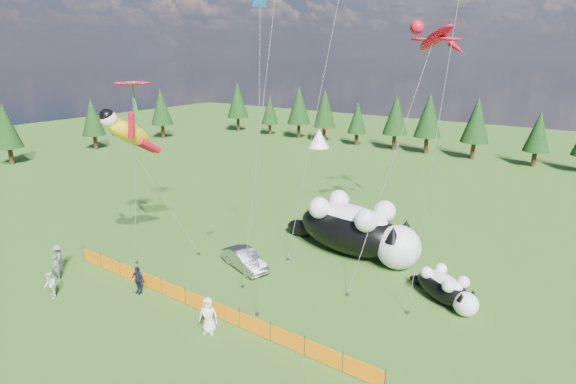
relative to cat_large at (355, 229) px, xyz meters
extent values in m
plane|color=#143609|center=(-3.75, -8.64, -1.89)|extent=(160.00, 160.00, 0.00)
cylinder|color=#262626|center=(-14.75, -11.64, -1.34)|extent=(0.06, 0.06, 1.10)
cylinder|color=#262626|center=(-12.75, -11.64, -1.34)|extent=(0.06, 0.06, 1.10)
cylinder|color=#262626|center=(-10.75, -11.64, -1.34)|extent=(0.06, 0.06, 1.10)
cylinder|color=#262626|center=(-8.75, -11.64, -1.34)|extent=(0.06, 0.06, 1.10)
cylinder|color=#262626|center=(-6.75, -11.64, -1.34)|extent=(0.06, 0.06, 1.10)
cylinder|color=#262626|center=(-4.75, -11.64, -1.34)|extent=(0.06, 0.06, 1.10)
cylinder|color=#262626|center=(-2.75, -11.64, -1.34)|extent=(0.06, 0.06, 1.10)
cylinder|color=#262626|center=(-0.75, -11.64, -1.34)|extent=(0.06, 0.06, 1.10)
cylinder|color=#262626|center=(1.25, -11.64, -1.34)|extent=(0.06, 0.06, 1.10)
cylinder|color=#262626|center=(3.25, -11.64, -1.34)|extent=(0.06, 0.06, 1.10)
cylinder|color=#262626|center=(5.25, -11.64, -1.34)|extent=(0.06, 0.06, 1.10)
cylinder|color=#262626|center=(7.25, -11.64, -1.34)|extent=(0.06, 0.06, 1.10)
cube|color=orange|center=(-13.75, -11.64, -1.39)|extent=(2.00, 0.04, 0.90)
cube|color=orange|center=(-11.75, -11.64, -1.39)|extent=(2.00, 0.04, 0.90)
cube|color=orange|center=(-9.75, -11.64, -1.39)|extent=(2.00, 0.04, 0.90)
cube|color=orange|center=(-7.75, -11.64, -1.39)|extent=(2.00, 0.04, 0.90)
cube|color=orange|center=(-5.75, -11.64, -1.39)|extent=(2.00, 0.04, 0.90)
cube|color=orange|center=(-3.75, -11.64, -1.39)|extent=(2.00, 0.04, 0.90)
cube|color=orange|center=(-1.75, -11.64, -1.39)|extent=(2.00, 0.04, 0.90)
cube|color=orange|center=(0.25, -11.64, -1.39)|extent=(2.00, 0.04, 0.90)
cube|color=orange|center=(2.25, -11.64, -1.39)|extent=(2.00, 0.04, 0.90)
cube|color=orange|center=(4.25, -11.64, -1.39)|extent=(2.00, 0.04, 0.90)
cube|color=orange|center=(6.25, -11.64, -1.39)|extent=(2.00, 0.04, 0.90)
ellipsoid|color=black|center=(-0.47, 0.06, -0.24)|extent=(8.65, 4.80, 3.30)
ellipsoid|color=white|center=(-0.47, 0.06, 0.59)|extent=(6.51, 3.47, 2.02)
sphere|color=white|center=(3.35, -0.40, -0.42)|extent=(2.93, 2.93, 2.93)
sphere|color=#E2577F|center=(4.59, -0.55, -0.42)|extent=(0.41, 0.41, 0.41)
ellipsoid|color=black|center=(-4.84, 0.58, -1.25)|extent=(2.70, 1.58, 1.28)
cone|color=black|center=(3.24, -1.27, 0.75)|extent=(1.03, 1.03, 1.03)
cone|color=black|center=(3.45, 0.47, 0.75)|extent=(1.03, 1.03, 1.03)
sphere|color=white|center=(1.67, 1.00, 1.32)|extent=(1.54, 1.54, 1.54)
sphere|color=white|center=(1.39, -1.37, 1.32)|extent=(1.54, 1.54, 1.54)
sphere|color=white|center=(-2.15, 1.46, 1.32)|extent=(1.54, 1.54, 1.54)
sphere|color=white|center=(-2.43, -0.91, 1.32)|extent=(1.54, 1.54, 1.54)
ellipsoid|color=black|center=(7.03, -2.86, -1.14)|extent=(4.13, 3.44, 1.51)
ellipsoid|color=white|center=(7.03, -2.86, -0.76)|extent=(3.09, 2.54, 0.92)
sphere|color=white|center=(8.54, -3.76, -1.22)|extent=(1.34, 1.34, 1.34)
sphere|color=#E2577F|center=(9.03, -4.05, -1.22)|extent=(0.19, 0.19, 0.19)
ellipsoid|color=black|center=(5.31, -1.83, -1.60)|extent=(1.31, 1.10, 0.59)
cone|color=black|center=(8.34, -4.10, -0.68)|extent=(0.47, 0.47, 0.47)
cone|color=black|center=(8.75, -3.41, -0.68)|extent=(0.47, 0.47, 0.47)
sphere|color=white|center=(8.10, -2.86, -0.42)|extent=(0.70, 0.70, 0.70)
sphere|color=white|center=(7.55, -3.79, -0.42)|extent=(0.70, 0.70, 0.70)
sphere|color=white|center=(6.59, -1.96, -0.42)|extent=(0.70, 0.70, 0.70)
sphere|color=white|center=(6.04, -2.89, -0.42)|extent=(0.70, 0.70, 0.70)
imported|color=#A4A5A9|center=(-4.90, -6.25, -1.25)|extent=(4.08, 2.48, 1.27)
imported|color=#5D5D62|center=(-13.55, -14.24, -1.05)|extent=(0.71, 0.59, 1.68)
imported|color=white|center=(-11.73, -15.57, -1.08)|extent=(0.89, 0.68, 1.62)
imported|color=#131A36|center=(-8.01, -12.31, -1.02)|extent=(1.03, 0.56, 1.73)
imported|color=#5D5D62|center=(-14.62, -13.44, -0.96)|extent=(1.33, 1.22, 1.86)
imported|color=white|center=(-1.77, -12.83, -0.90)|extent=(1.15, 1.00, 1.98)
cylinder|color=#595959|center=(-10.51, -7.72, 2.55)|extent=(0.03, 0.03, 9.44)
cube|color=#262626|center=(-8.95, -6.51, -1.81)|extent=(0.15, 0.15, 0.16)
cylinder|color=#595959|center=(2.45, 0.18, 5.53)|extent=(0.03, 0.03, 18.51)
cube|color=#262626|center=(2.33, -5.54, -1.81)|extent=(0.15, 0.15, 0.16)
cylinder|color=#595959|center=(-12.53, -8.52, 4.05)|extent=(0.03, 0.03, 12.11)
cube|color=#262626|center=(-11.41, -9.89, -1.81)|extent=(0.15, 0.15, 0.16)
cube|color=green|center=(-13.65, -7.15, 7.66)|extent=(0.18, 0.18, 3.86)
cylinder|color=#595959|center=(-3.34, -6.25, 7.86)|extent=(0.03, 0.03, 19.65)
cube|color=#262626|center=(-3.33, -8.34, -1.81)|extent=(0.15, 0.15, 0.16)
cylinder|color=#595959|center=(6.00, -3.04, 9.48)|extent=(0.03, 0.03, 22.93)
cube|color=#262626|center=(5.95, -5.40, -1.81)|extent=(0.15, 0.15, 0.16)
cylinder|color=#595959|center=(-0.06, -10.70, 6.11)|extent=(0.03, 0.03, 15.79)
cube|color=#262626|center=(-0.73, -10.21, -1.81)|extent=(0.15, 0.15, 0.16)
cylinder|color=#595959|center=(-2.98, -0.45, 8.41)|extent=(0.03, 0.03, 21.27)
cube|color=#262626|center=(-3.25, -3.64, -1.81)|extent=(0.15, 0.15, 0.16)
camera|label=1|loc=(12.81, -26.82, 11.68)|focal=28.00mm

